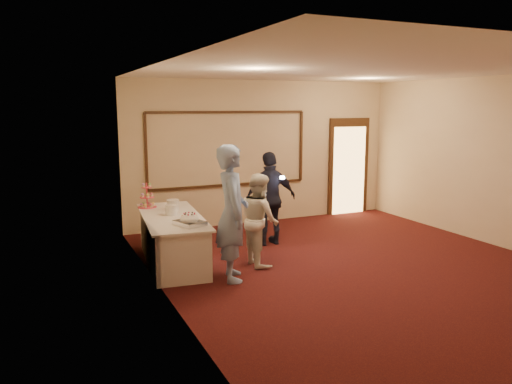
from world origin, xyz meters
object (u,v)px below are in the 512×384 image
(cupcake_stand, at_px, (147,198))
(woman, at_px, (259,219))
(man, at_px, (232,213))
(pavlova_tray, at_px, (190,220))
(buffet_table, at_px, (172,239))
(plate_stack_a, at_px, (171,210))
(guest, at_px, (270,199))
(plate_stack_b, at_px, (173,205))
(tart, at_px, (189,218))

(cupcake_stand, bearing_deg, woman, -44.61)
(man, distance_m, woman, 0.83)
(pavlova_tray, xyz_separation_m, cupcake_stand, (-0.29, 1.54, 0.09))
(man, bearing_deg, buffet_table, 43.63)
(plate_stack_a, xyz_separation_m, guest, (1.88, 0.30, -0.01))
(buffet_table, relative_size, plate_stack_b, 11.24)
(pavlova_tray, height_order, cupcake_stand, cupcake_stand)
(buffet_table, distance_m, pavlova_tray, 0.86)
(cupcake_stand, xyz_separation_m, plate_stack_b, (0.34, -0.41, -0.08))
(cupcake_stand, xyz_separation_m, plate_stack_a, (0.22, -0.76, -0.08))
(plate_stack_a, bearing_deg, guest, 9.13)
(cupcake_stand, height_order, plate_stack_b, cupcake_stand)
(cupcake_stand, relative_size, tart, 1.63)
(cupcake_stand, height_order, plate_stack_a, cupcake_stand)
(pavlova_tray, distance_m, woman, 1.17)
(man, height_order, woman, man)
(cupcake_stand, bearing_deg, plate_stack_a, -73.66)
(plate_stack_b, height_order, tart, plate_stack_b)
(buffet_table, bearing_deg, cupcake_stand, 104.48)
(cupcake_stand, distance_m, woman, 2.05)
(man, relative_size, woman, 1.34)
(pavlova_tray, relative_size, man, 0.26)
(buffet_table, bearing_deg, man, -60.98)
(buffet_table, xyz_separation_m, pavlova_tray, (0.08, -0.72, 0.46))
(buffet_table, height_order, woman, woman)
(man, xyz_separation_m, woman, (0.64, 0.47, -0.25))
(pavlova_tray, relative_size, cupcake_stand, 1.09)
(tart, distance_m, woman, 1.09)
(cupcake_stand, bearing_deg, pavlova_tray, -79.38)
(plate_stack_a, distance_m, man, 1.28)
(pavlova_tray, height_order, tart, pavlova_tray)
(plate_stack_b, bearing_deg, guest, -1.61)
(plate_stack_b, bearing_deg, woman, -42.65)
(guest, bearing_deg, buffet_table, 10.90)
(man, bearing_deg, tart, 45.28)
(pavlova_tray, bearing_deg, plate_stack_b, 87.36)
(plate_stack_a, xyz_separation_m, plate_stack_b, (0.12, 0.35, 0.01))
(pavlova_tray, bearing_deg, buffet_table, 96.13)
(buffet_table, bearing_deg, plate_stack_a, 77.51)
(buffet_table, relative_size, pavlova_tray, 4.68)
(plate_stack_b, bearing_deg, plate_stack_a, -108.38)
(pavlova_tray, distance_m, man, 0.65)
(buffet_table, xyz_separation_m, plate_stack_b, (0.13, 0.41, 0.47))
(pavlova_tray, bearing_deg, guest, 30.68)
(plate_stack_a, distance_m, plate_stack_b, 0.37)
(plate_stack_a, distance_m, guest, 1.91)
(buffet_table, relative_size, plate_stack_a, 12.07)
(pavlova_tray, height_order, woman, woman)
(plate_stack_a, height_order, guest, guest)
(pavlova_tray, bearing_deg, man, -34.56)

